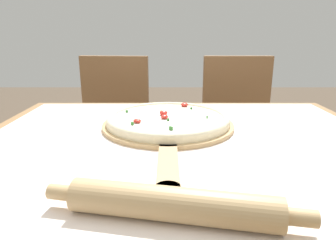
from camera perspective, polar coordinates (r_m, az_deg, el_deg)
dining_table at (r=0.86m, az=2.60°, el=-10.76°), size 1.18×0.95×0.72m
towel_cloth at (r=0.82m, az=2.69°, el=-3.94°), size 1.10×0.87×0.00m
pizza_peel at (r=0.91m, az=-0.00°, el=-1.32°), size 0.40×0.63×0.01m
pizza at (r=0.93m, az=-0.00°, el=0.21°), size 0.38×0.38×0.03m
rolling_pin at (r=0.48m, az=0.96°, el=-15.73°), size 0.41×0.11×0.05m
chair_left at (r=1.69m, az=-10.52°, el=-1.13°), size 0.43×0.43×0.89m
chair_right at (r=1.70m, az=13.14°, el=-1.12°), size 0.40×0.40×0.89m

